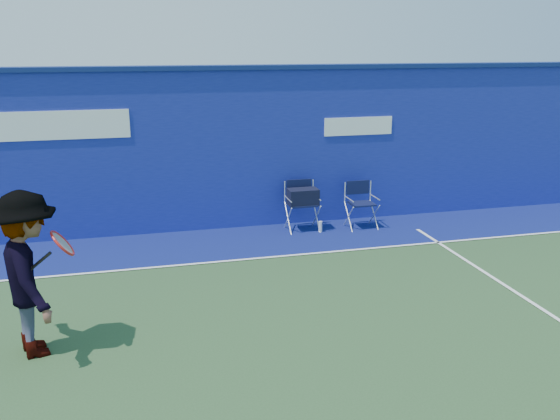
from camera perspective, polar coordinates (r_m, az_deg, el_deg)
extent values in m
plane|color=#2A4826|center=(6.89, -6.30, -14.68)|extent=(80.00, 80.00, 0.00)
cube|color=navy|center=(11.30, -10.26, 5.47)|extent=(24.00, 0.40, 3.00)
cube|color=navy|center=(11.13, -10.65, 13.29)|extent=(24.00, 0.50, 0.08)
cube|color=white|center=(11.82, 7.56, 8.00)|extent=(1.40, 0.02, 0.35)
cube|color=navy|center=(10.61, -9.42, -3.54)|extent=(24.00, 1.80, 0.01)
cube|color=white|center=(9.76, -8.95, -5.20)|extent=(24.00, 0.06, 0.01)
cube|color=#0E1336|center=(11.27, 2.17, 0.55)|extent=(0.50, 0.42, 0.03)
cube|color=silver|center=(11.45, 1.84, 1.86)|extent=(0.57, 0.02, 0.41)
cube|color=#0E1336|center=(11.43, 1.84, 2.26)|extent=(0.50, 0.03, 0.29)
cube|color=black|center=(11.21, 2.22, 1.27)|extent=(0.57, 0.33, 0.31)
cube|color=#0E1336|center=(11.54, 7.88, 0.60)|extent=(0.47, 0.39, 0.03)
cube|color=silver|center=(11.70, 7.49, 1.81)|extent=(0.53, 0.02, 0.39)
cube|color=#0E1336|center=(11.68, 7.50, 2.18)|extent=(0.47, 0.03, 0.27)
cylinder|color=silver|center=(11.28, 3.90, -1.62)|extent=(0.07, 0.07, 0.21)
imported|color=#EA4738|center=(7.28, -22.97, -5.74)|extent=(1.07, 1.41, 1.93)
torus|color=red|center=(6.99, -20.20, -3.02)|extent=(0.27, 0.38, 0.31)
cylinder|color=gray|center=(6.99, -20.20, -3.02)|extent=(0.21, 0.32, 0.25)
cylinder|color=black|center=(7.11, -22.19, -4.69)|extent=(0.29, 0.05, 0.24)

